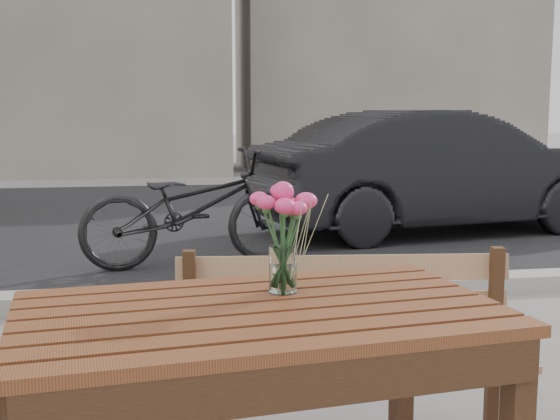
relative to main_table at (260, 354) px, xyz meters
name	(u,v)px	position (x,y,z in m)	size (l,w,h in m)	color
street	(212,244)	(0.24, 4.93, -0.62)	(30.00, 8.12, 0.12)	black
backdrop_buildings	(185,7)	(0.41, 14.27, 2.95)	(15.50, 4.00, 8.00)	slate
main_table	(260,354)	(0.00, 0.00, 0.00)	(1.35, 0.88, 0.78)	#5F2F19
main_bench	(347,330)	(0.42, 0.67, -0.17)	(1.32, 0.53, 0.80)	#97774E
main_vase	(283,224)	(0.09, 0.14, 0.33)	(0.17, 0.17, 0.32)	white
parked_car	(439,171)	(2.75, 5.40, 0.01)	(1.40, 4.00, 1.32)	black
bicycle	(193,208)	(0.02, 4.11, -0.16)	(0.66, 1.89, 0.99)	black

